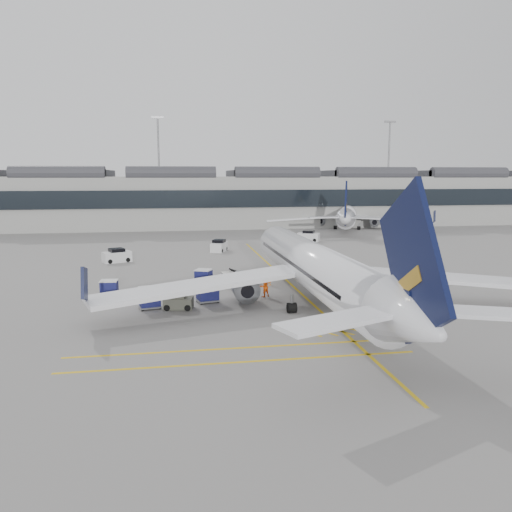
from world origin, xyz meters
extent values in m
plane|color=gray|center=(0.00, 0.00, 0.00)|extent=(220.00, 220.00, 0.00)
cube|color=#9E9E99|center=(0.00, 72.00, 5.50)|extent=(200.00, 20.00, 11.00)
cube|color=black|center=(0.00, 61.80, 6.50)|extent=(200.00, 0.50, 3.60)
cube|color=#38383D|center=(0.00, 72.00, 11.70)|extent=(200.00, 18.00, 1.40)
cylinder|color=slate|center=(-5.00, 86.00, 12.50)|extent=(0.44, 0.44, 25.00)
cube|color=slate|center=(-5.00, 86.00, 25.20)|extent=(3.00, 0.60, 0.50)
cylinder|color=slate|center=(55.00, 86.00, 12.50)|extent=(0.44, 0.44, 25.00)
cube|color=slate|center=(55.00, 86.00, 25.20)|extent=(3.00, 0.60, 0.50)
cube|color=gold|center=(10.00, 10.00, 0.01)|extent=(0.25, 60.00, 0.01)
cylinder|color=white|center=(10.15, 0.40, 3.33)|extent=(4.14, 31.69, 3.97)
cone|color=white|center=(10.05, 18.35, 3.33)|extent=(3.99, 4.24, 3.97)
cone|color=white|center=(10.24, -17.97, 3.75)|extent=(4.00, 5.09, 3.97)
cube|color=white|center=(0.13, -1.23, 2.38)|extent=(18.23, 9.25, 0.37)
cube|color=white|center=(20.18, -1.13, 2.38)|extent=(18.25, 9.08, 0.37)
cylinder|color=slate|center=(4.02, 0.90, 1.64)|extent=(2.24, 3.81, 2.22)
cylinder|color=slate|center=(16.27, 0.96, 1.64)|extent=(2.24, 3.81, 2.22)
cube|color=black|center=(10.24, -17.33, 6.70)|extent=(0.36, 8.04, 8.84)
cylinder|color=black|center=(10.08, 12.54, 0.34)|extent=(0.30, 0.68, 0.68)
cylinder|color=black|center=(7.52, -2.25, 0.42)|extent=(0.74, 0.85, 0.84)
cylinder|color=black|center=(12.80, -2.22, 0.42)|extent=(0.74, 0.85, 0.84)
cylinder|color=white|center=(35.05, 61.16, 3.07)|extent=(13.99, 28.61, 3.67)
cone|color=white|center=(41.04, 76.62, 3.07)|extent=(4.83, 4.96, 3.67)
cone|color=white|center=(28.91, 45.34, 3.46)|extent=(5.11, 5.69, 3.67)
cube|color=white|center=(25.88, 63.14, 2.19)|extent=(16.75, 4.42, 0.34)
cube|color=white|center=(43.16, 56.45, 2.19)|extent=(15.07, 13.20, 0.34)
cylinder|color=slate|center=(29.95, 63.66, 1.51)|extent=(3.18, 4.01, 2.05)
cylinder|color=slate|center=(40.50, 59.57, 1.51)|extent=(3.18, 4.01, 2.05)
cube|color=black|center=(29.13, 45.88, 6.19)|extent=(2.95, 7.03, 8.17)
cylinder|color=black|center=(39.10, 71.62, 0.31)|extent=(0.48, 0.68, 0.62)
cylinder|color=black|center=(31.89, 59.77, 0.39)|extent=(0.92, 0.97, 0.78)
cylinder|color=black|center=(36.44, 58.01, 0.39)|extent=(0.92, 0.97, 0.78)
cube|color=silver|center=(4.30, 8.79, 0.33)|extent=(3.73, 1.83, 0.66)
cube|color=black|center=(5.24, 8.90, 1.08)|extent=(3.30, 1.41, 1.39)
cube|color=silver|center=(3.27, 8.67, 0.99)|extent=(0.99, 1.32, 0.85)
cylinder|color=black|center=(3.07, 7.98, 0.21)|extent=(0.43, 0.22, 0.41)
cylinder|color=black|center=(2.91, 9.29, 0.21)|extent=(0.43, 0.22, 0.41)
cylinder|color=black|center=(5.69, 8.29, 0.21)|extent=(0.43, 0.22, 0.41)
cylinder|color=black|center=(5.53, 9.60, 0.21)|extent=(0.43, 0.22, 0.41)
cube|color=gray|center=(0.99, 9.02, 0.18)|extent=(2.08, 1.93, 0.12)
cube|color=#151853|center=(0.99, 9.02, 0.96)|extent=(1.92, 1.83, 1.41)
cube|color=silver|center=(0.99, 9.02, 1.70)|extent=(1.99, 1.89, 0.10)
cylinder|color=black|center=(0.15, 8.82, 0.11)|extent=(0.24, 0.18, 0.21)
cylinder|color=black|center=(0.60, 9.80, 0.11)|extent=(0.24, 0.18, 0.21)
cylinder|color=black|center=(1.39, 8.25, 0.11)|extent=(0.24, 0.18, 0.21)
cylinder|color=black|center=(1.84, 9.23, 0.11)|extent=(0.24, 0.18, 0.21)
cube|color=gray|center=(0.93, 2.39, 0.20)|extent=(2.20, 1.96, 0.13)
cube|color=#151853|center=(0.93, 2.39, 1.09)|extent=(2.03, 1.86, 1.61)
cube|color=silver|center=(0.93, 2.39, 1.93)|extent=(2.09, 1.93, 0.11)
cylinder|color=black|center=(0.32, 1.61, 0.12)|extent=(0.26, 0.17, 0.24)
cylinder|color=black|center=(0.03, 2.80, 0.12)|extent=(0.26, 0.17, 0.24)
cylinder|color=black|center=(1.83, 1.99, 0.12)|extent=(0.26, 0.17, 0.24)
cylinder|color=black|center=(1.53, 3.17, 0.12)|extent=(0.26, 0.17, 0.24)
cube|color=gray|center=(-4.07, 1.02, 0.19)|extent=(2.06, 1.83, 0.13)
cube|color=#151853|center=(-4.07, 1.02, 1.02)|extent=(1.90, 1.75, 1.51)
cube|color=silver|center=(-4.07, 1.02, 1.81)|extent=(1.96, 1.81, 0.10)
cylinder|color=black|center=(-4.64, 0.29, 0.11)|extent=(0.25, 0.16, 0.23)
cylinder|color=black|center=(-4.91, 1.41, 0.11)|extent=(0.25, 0.16, 0.23)
cylinder|color=black|center=(-3.22, 0.63, 0.11)|extent=(0.25, 0.16, 0.23)
cylinder|color=black|center=(-3.49, 1.75, 0.11)|extent=(0.25, 0.16, 0.23)
cube|color=gray|center=(-7.87, 5.22, 0.17)|extent=(1.70, 1.43, 0.12)
cube|color=#151853|center=(-7.87, 5.22, 0.94)|extent=(1.55, 1.37, 1.39)
cube|color=silver|center=(-7.87, 5.22, 1.67)|extent=(1.60, 1.42, 0.10)
cylinder|color=black|center=(-8.57, 4.72, 0.11)|extent=(0.22, 0.11, 0.21)
cylinder|color=black|center=(-8.52, 5.78, 0.11)|extent=(0.22, 0.11, 0.21)
cylinder|color=black|center=(-7.23, 4.66, 0.11)|extent=(0.22, 0.11, 0.21)
cylinder|color=black|center=(-7.18, 5.71, 0.11)|extent=(0.22, 0.11, 0.21)
imported|color=orange|center=(7.74, 8.34, 0.78)|extent=(0.64, 0.67, 1.55)
imported|color=#E64D0C|center=(6.28, 3.52, 0.97)|extent=(1.15, 1.03, 1.94)
cube|color=#494B3F|center=(-1.66, 0.48, 0.53)|extent=(2.63, 1.86, 0.96)
cube|color=#494B3F|center=(-1.66, 0.48, 1.11)|extent=(1.35, 1.35, 0.48)
cylinder|color=black|center=(-2.63, 0.03, 0.27)|extent=(0.57, 0.34, 0.54)
cylinder|color=black|center=(-2.40, 1.26, 0.27)|extent=(0.57, 0.34, 0.54)
cylinder|color=black|center=(-0.92, -0.29, 0.27)|extent=(0.57, 0.34, 0.54)
cylinder|color=black|center=(-0.69, 0.94, 0.27)|extent=(0.57, 0.34, 0.54)
cone|color=#F24C0A|center=(12.62, 19.34, 0.25)|extent=(0.36, 0.36, 0.50)
cone|color=#F24C0A|center=(14.97, 7.31, 0.22)|extent=(0.32, 0.32, 0.44)
cube|color=silver|center=(-9.30, 25.39, 0.69)|extent=(3.95, 3.07, 1.37)
cube|color=black|center=(-9.30, 25.39, 1.52)|extent=(2.30, 2.25, 0.59)
cylinder|color=black|center=(-10.05, 24.19, 0.29)|extent=(0.63, 0.44, 0.59)
cylinder|color=black|center=(-10.70, 25.62, 0.29)|extent=(0.63, 0.44, 0.59)
cylinder|color=black|center=(-7.91, 25.17, 0.29)|extent=(0.63, 0.44, 0.59)
cylinder|color=black|center=(-8.55, 26.60, 0.29)|extent=(0.63, 0.44, 0.59)
cube|color=silver|center=(4.75, 32.47, 0.68)|extent=(2.94, 3.89, 1.36)
cube|color=black|center=(4.75, 32.47, 1.50)|extent=(2.19, 2.24, 0.58)
cylinder|color=black|center=(5.02, 31.10, 0.29)|extent=(0.42, 0.62, 0.58)
cylinder|color=black|center=(3.59, 31.69, 0.29)|extent=(0.42, 0.62, 0.58)
cylinder|color=black|center=(5.91, 33.25, 0.29)|extent=(0.42, 0.62, 0.58)
cylinder|color=black|center=(4.47, 33.84, 0.29)|extent=(0.42, 0.62, 0.58)
cube|color=silver|center=(21.10, 41.87, 0.71)|extent=(4.07, 3.24, 1.41)
cube|color=black|center=(21.10, 41.87, 1.57)|extent=(2.39, 2.34, 0.61)
cylinder|color=black|center=(19.66, 41.68, 0.30)|extent=(0.64, 0.47, 0.61)
cylinder|color=black|center=(20.37, 43.13, 0.30)|extent=(0.64, 0.47, 0.61)
cylinder|color=black|center=(21.83, 40.61, 0.30)|extent=(0.64, 0.47, 0.61)
cylinder|color=black|center=(22.55, 42.06, 0.30)|extent=(0.64, 0.47, 0.61)
camera|label=1|loc=(-1.94, -41.01, 11.13)|focal=35.00mm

